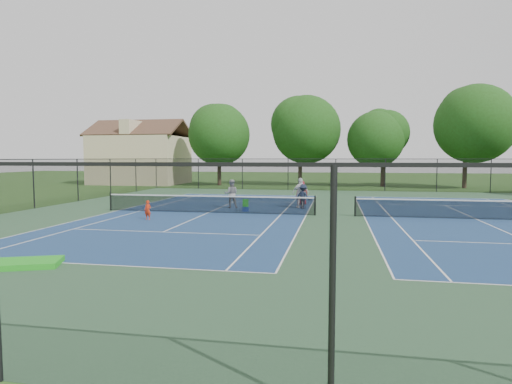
% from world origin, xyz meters
% --- Properties ---
extents(ground, '(140.00, 140.00, 0.00)m').
position_xyz_m(ground, '(0.00, 0.00, 0.00)').
color(ground, '#234716').
rests_on(ground, ground).
extents(court_pad, '(36.00, 36.00, 0.01)m').
position_xyz_m(court_pad, '(0.00, 0.00, 0.00)').
color(court_pad, '#2A4C30').
rests_on(court_pad, ground).
extents(tennis_court_left, '(12.00, 23.83, 1.07)m').
position_xyz_m(tennis_court_left, '(-7.00, 0.00, 0.10)').
color(tennis_court_left, navy).
rests_on(tennis_court_left, ground).
extents(tennis_court_right, '(12.00, 23.83, 1.07)m').
position_xyz_m(tennis_court_right, '(7.00, 0.00, 0.10)').
color(tennis_court_right, navy).
rests_on(tennis_court_right, ground).
extents(perimeter_fence, '(36.08, 36.08, 3.02)m').
position_xyz_m(perimeter_fence, '(0.00, 0.00, 1.60)').
color(perimeter_fence, black).
rests_on(perimeter_fence, ground).
extents(tree_back_a, '(6.80, 6.80, 9.15)m').
position_xyz_m(tree_back_a, '(-13.00, 24.00, 6.04)').
color(tree_back_a, '#2D2116').
rests_on(tree_back_a, ground).
extents(tree_back_b, '(7.60, 7.60, 10.03)m').
position_xyz_m(tree_back_b, '(-4.00, 26.00, 6.60)').
color(tree_back_b, '#2D2116').
rests_on(tree_back_b, ground).
extents(tree_back_c, '(6.00, 6.00, 8.40)m').
position_xyz_m(tree_back_c, '(5.00, 25.00, 5.48)').
color(tree_back_c, '#2D2116').
rests_on(tree_back_c, ground).
extents(tree_back_d, '(7.80, 7.80, 10.37)m').
position_xyz_m(tree_back_d, '(13.00, 24.00, 6.82)').
color(tree_back_d, '#2D2116').
rests_on(tree_back_d, ground).
extents(clapboard_house, '(10.80, 8.10, 7.65)m').
position_xyz_m(clapboard_house, '(-23.00, 25.00, 3.09)').
color(clapboard_house, tan).
rests_on(clapboard_house, ground).
extents(child_player, '(0.38, 0.28, 0.97)m').
position_xyz_m(child_player, '(-9.19, -3.10, 0.48)').
color(child_player, '#F83310').
rests_on(child_player, ground).
extents(instructor, '(0.97, 0.82, 1.76)m').
position_xyz_m(instructor, '(-6.29, 2.54, 0.88)').
color(instructor, gray).
rests_on(instructor, ground).
extents(bystander_a, '(1.18, 0.88, 1.85)m').
position_xyz_m(bystander_a, '(-2.10, 3.39, 0.93)').
color(bystander_a, white).
rests_on(bystander_a, ground).
extents(bystander_b, '(1.11, 0.92, 1.50)m').
position_xyz_m(bystander_b, '(-1.91, 2.95, 0.75)').
color(bystander_b, '#171F32').
rests_on(bystander_b, ground).
extents(bystander_c, '(0.81, 0.55, 1.59)m').
position_xyz_m(bystander_c, '(-2.14, 4.93, 0.80)').
color(bystander_c, maroon).
rests_on(bystander_c, ground).
extents(ball_crate, '(0.38, 0.34, 0.28)m').
position_xyz_m(ball_crate, '(-5.08, 1.04, 0.14)').
color(ball_crate, '#16399C').
rests_on(ball_crate, ground).
extents(ball_hopper, '(0.39, 0.34, 0.43)m').
position_xyz_m(ball_hopper, '(-5.08, 1.04, 0.49)').
color(ball_hopper, green).
rests_on(ball_hopper, ball_crate).
extents(green_tarp, '(2.04, 1.65, 0.17)m').
position_xyz_m(green_tarp, '(-8.58, -12.39, 0.09)').
color(green_tarp, green).
rests_on(green_tarp, ground).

